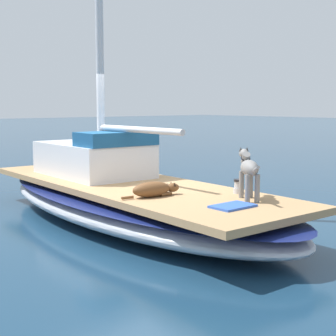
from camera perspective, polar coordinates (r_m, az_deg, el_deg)
name	(u,v)px	position (r m, az deg, el deg)	size (l,w,h in m)	color
ground_plane	(130,221)	(8.57, -4.34, -6.06)	(120.00, 120.00, 0.00)	navy
sailboat_main	(130,202)	(8.50, -4.36, -3.86)	(2.75, 7.31, 0.66)	#B2B7C1
mast_main	(104,1)	(9.14, -7.30, 18.27)	(0.14, 2.27, 6.84)	silver
cabin_house	(96,157)	(9.34, -8.22, 1.25)	(1.47, 2.26, 0.84)	silver
dog_grey	(249,169)	(6.99, 9.14, -0.15)	(0.61, 0.81, 0.70)	gray
dog_brown	(154,189)	(7.17, -1.65, -2.43)	(0.95, 0.32, 0.22)	brown
deck_winch	(239,187)	(7.50, 8.03, -2.12)	(0.16, 0.16, 0.21)	#B7B7BC
deck_towel	(233,206)	(6.50, 7.36, -4.31)	(0.56, 0.36, 0.03)	blue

